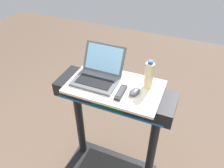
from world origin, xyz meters
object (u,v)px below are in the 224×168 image
Objects in this scene: tv_remote at (121,92)px; water_bottle at (149,75)px; computer_mouse at (135,92)px; laptop at (98,74)px.

water_bottle is at bearing 45.61° from tv_remote.
computer_mouse is 0.62× the size of tv_remote.
water_bottle is (0.06, 0.12, 0.08)m from computer_mouse.
laptop is 1.52× the size of water_bottle.
tv_remote is (0.22, -0.10, -0.03)m from laptop.
computer_mouse is (0.31, -0.06, -0.03)m from laptop.
laptop is at bearing -174.65° from computer_mouse.
tv_remote is at bearing -21.60° from laptop.
computer_mouse is 0.15m from water_bottle.
water_bottle is (0.37, 0.05, 0.05)m from laptop.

